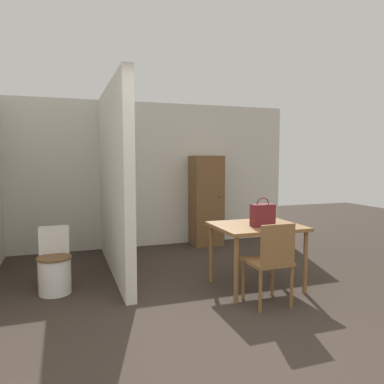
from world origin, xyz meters
The scene contains 9 objects.
ground_plane centered at (0.00, 0.00, 0.00)m, with size 16.00×16.00×0.00m, color #382D26.
wall_back centered at (0.00, 4.02, 1.25)m, with size 5.41×0.12×2.50m.
partition_wall centered at (-0.67, 2.67, 1.25)m, with size 0.12×2.59×2.50m.
dining_table centered at (0.83, 1.43, 0.67)m, with size 0.99×0.84×0.76m.
wooden_chair centered at (0.70, 0.88, 0.49)m, with size 0.43×0.43×0.89m.
toilet centered at (-1.44, 2.07, 0.31)m, with size 0.38×0.53×0.73m.
handbag centered at (0.85, 1.32, 0.89)m, with size 0.27×0.13×0.34m.
wooden_cabinet centered at (1.08, 3.72, 0.79)m, with size 0.52×0.47×1.59m.
space_heater centered at (1.87, 2.49, 0.23)m, with size 0.28×0.21×0.45m.
Camera 1 is at (-1.32, -2.44, 1.55)m, focal length 35.00 mm.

